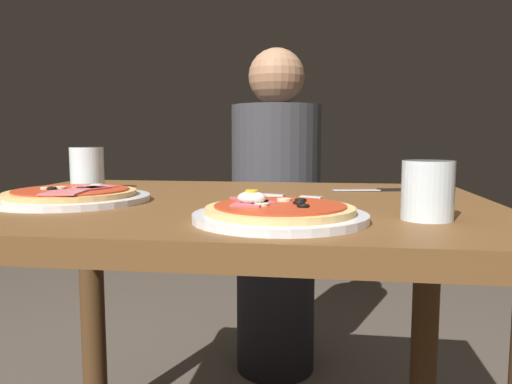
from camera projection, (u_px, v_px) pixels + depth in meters
name	position (u px, v px, depth m)	size (l,w,h in m)	color
dining_table	(225.00, 260.00, 1.01)	(1.06, 0.81, 0.74)	brown
pizza_foreground	(279.00, 213.00, 0.74)	(0.27, 0.27, 0.05)	white
pizza_across_left	(72.00, 196.00, 0.97)	(0.30, 0.30, 0.03)	white
water_glass_near	(87.00, 172.00, 1.17)	(0.08, 0.08, 0.10)	silver
water_glass_far	(427.00, 194.00, 0.75)	(0.08, 0.08, 0.09)	silver
fork	(280.00, 196.00, 1.05)	(0.15, 0.06, 0.00)	silver
knife	(380.00, 190.00, 1.16)	(0.19, 0.06, 0.01)	silver
diner_person	(276.00, 221.00, 1.80)	(0.32, 0.32, 1.18)	black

